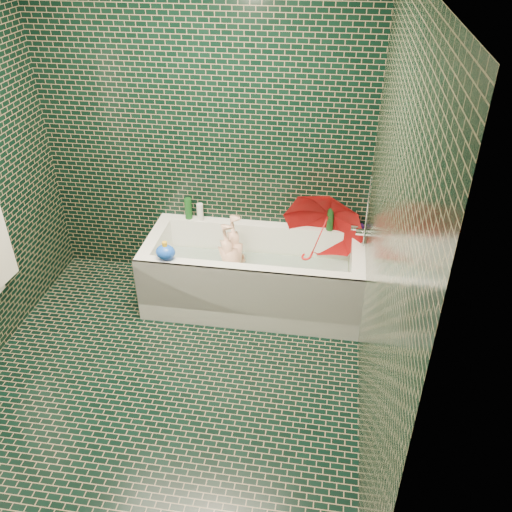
% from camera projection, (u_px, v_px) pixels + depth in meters
% --- Properties ---
extents(floor, '(2.80, 2.80, 0.00)m').
position_uv_depth(floor, '(165.00, 385.00, 3.69)').
color(floor, black).
rests_on(floor, ground).
extents(wall_back, '(2.80, 0.00, 2.80)m').
position_uv_depth(wall_back, '(204.00, 137.00, 4.17)').
color(wall_back, black).
rests_on(wall_back, floor).
extents(wall_front, '(2.80, 0.00, 2.80)m').
position_uv_depth(wall_front, '(12.00, 427.00, 1.85)').
color(wall_front, black).
rests_on(wall_front, floor).
extents(wall_right, '(0.00, 2.80, 2.80)m').
position_uv_depth(wall_right, '(383.00, 245.00, 2.84)').
color(wall_right, black).
rests_on(wall_right, floor).
extents(bathtub, '(1.70, 0.75, 0.55)m').
position_uv_depth(bathtub, '(254.00, 281.00, 4.35)').
color(bathtub, white).
rests_on(bathtub, floor).
extents(bath_mat, '(1.35, 0.47, 0.01)m').
position_uv_depth(bath_mat, '(254.00, 285.00, 4.39)').
color(bath_mat, green).
rests_on(bath_mat, bathtub).
extents(water, '(1.48, 0.53, 0.00)m').
position_uv_depth(water, '(254.00, 271.00, 4.32)').
color(water, silver).
rests_on(water, bathtub).
extents(faucet, '(0.18, 0.19, 0.55)m').
position_uv_depth(faucet, '(364.00, 228.00, 3.95)').
color(faucet, silver).
rests_on(faucet, wall_right).
extents(child, '(0.90, 0.55, 0.25)m').
position_uv_depth(child, '(233.00, 267.00, 4.34)').
color(child, '#F5B799').
rests_on(child, bathtub).
extents(umbrella, '(0.87, 0.86, 0.81)m').
position_uv_depth(umbrella, '(320.00, 235.00, 4.15)').
color(umbrella, red).
rests_on(umbrella, bathtub).
extents(soap_bottle_a, '(0.12, 0.12, 0.24)m').
position_uv_depth(soap_bottle_a, '(353.00, 231.00, 4.35)').
color(soap_bottle_a, white).
rests_on(soap_bottle_a, bathtub).
extents(soap_bottle_b, '(0.11, 0.11, 0.20)m').
position_uv_depth(soap_bottle_b, '(359.00, 231.00, 4.34)').
color(soap_bottle_b, '#391C6A').
rests_on(soap_bottle_b, bathtub).
extents(soap_bottle_c, '(0.12, 0.12, 0.15)m').
position_uv_depth(soap_bottle_c, '(353.00, 233.00, 4.32)').
color(soap_bottle_c, '#144618').
rests_on(soap_bottle_c, bathtub).
extents(bottle_right_tall, '(0.07, 0.07, 0.24)m').
position_uv_depth(bottle_right_tall, '(331.00, 216.00, 4.30)').
color(bottle_right_tall, '#144618').
rests_on(bottle_right_tall, bathtub).
extents(bottle_right_pump, '(0.06, 0.06, 0.18)m').
position_uv_depth(bottle_right_pump, '(353.00, 222.00, 4.29)').
color(bottle_right_pump, silver).
rests_on(bottle_right_pump, bathtub).
extents(bottle_left_tall, '(0.07, 0.07, 0.18)m').
position_uv_depth(bottle_left_tall, '(188.00, 209.00, 4.48)').
color(bottle_left_tall, '#144618').
rests_on(bottle_left_tall, bathtub).
extents(bottle_left_short, '(0.07, 0.07, 0.15)m').
position_uv_depth(bottle_left_short, '(200.00, 212.00, 4.46)').
color(bottle_left_short, white).
rests_on(bottle_left_short, bathtub).
extents(rubber_duck, '(0.13, 0.10, 0.10)m').
position_uv_depth(rubber_duck, '(343.00, 224.00, 4.35)').
color(rubber_duck, yellow).
rests_on(rubber_duck, bathtub).
extents(bath_toy, '(0.16, 0.14, 0.14)m').
position_uv_depth(bath_toy, '(165.00, 252.00, 3.97)').
color(bath_toy, blue).
rests_on(bath_toy, bathtub).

